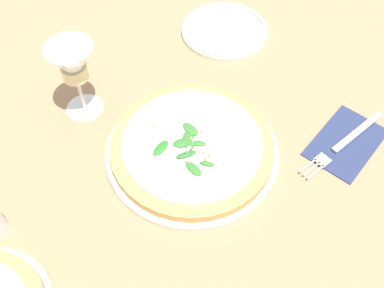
{
  "coord_description": "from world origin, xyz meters",
  "views": [
    {
      "loc": [
        0.24,
        0.42,
        0.68
      ],
      "look_at": [
        -0.03,
        0.02,
        0.03
      ],
      "focal_mm": 42.0,
      "sensor_mm": 36.0,
      "label": 1
    }
  ],
  "objects": [
    {
      "name": "side_plate_white",
      "position": [
        -0.28,
        -0.23,
        0.01
      ],
      "size": [
        0.2,
        0.2,
        0.02
      ],
      "color": "silver",
      "rests_on": "ground_plane"
    },
    {
      "name": "napkin",
      "position": [
        -0.29,
        0.16,
        0.0
      ],
      "size": [
        0.18,
        0.14,
        0.01
      ],
      "rotation": [
        0.0,
        0.0,
        0.29
      ],
      "color": "navy",
      "rests_on": "ground_plane"
    },
    {
      "name": "ground_plane",
      "position": [
        0.0,
        0.0,
        0.0
      ],
      "size": [
        6.0,
        6.0,
        0.0
      ],
      "primitive_type": "plane",
      "color": "#9E7A56"
    },
    {
      "name": "fork",
      "position": [
        -0.28,
        0.16,
        0.01
      ],
      "size": [
        0.23,
        0.04,
        0.0
      ],
      "rotation": [
        0.0,
        0.0,
        0.12
      ],
      "color": "silver",
      "rests_on": "ground_plane"
    },
    {
      "name": "pizza_arugula_main",
      "position": [
        -0.03,
        0.02,
        0.02
      ],
      "size": [
        0.32,
        0.32,
        0.05
      ],
      "color": "silver",
      "rests_on": "ground_plane"
    },
    {
      "name": "wine_glass",
      "position": [
        0.09,
        -0.19,
        0.11
      ],
      "size": [
        0.09,
        0.09,
        0.16
      ],
      "color": "white",
      "rests_on": "ground_plane"
    }
  ]
}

